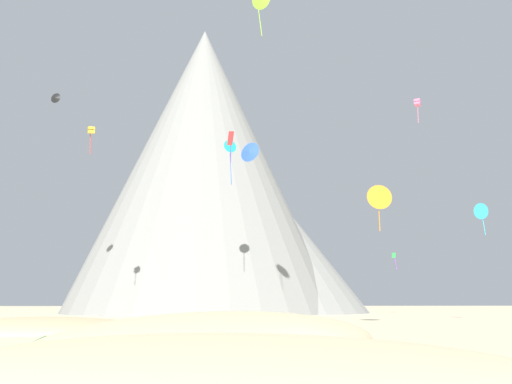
{
  "coord_description": "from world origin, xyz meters",
  "views": [
    {
      "loc": [
        -5.98,
        -28.11,
        2.5
      ],
      "look_at": [
        -1.65,
        40.7,
        14.33
      ],
      "focal_mm": 43.82,
      "sensor_mm": 36.0,
      "label": 1
    }
  ],
  "objects_px": {
    "kite_green_low": "(394,258)",
    "kite_cyan_low": "(482,211)",
    "bush_near_left": "(128,351)",
    "kite_red_mid": "(231,141)",
    "kite_orange_low": "(379,198)",
    "bush_mid_center": "(254,355)",
    "kite_lime_high": "(261,0)",
    "kite_blue_mid": "(249,152)",
    "kite_black_high": "(55,98)",
    "bush_ridge_crest": "(45,341)",
    "bush_scatter_east": "(332,347)",
    "kite_gold_mid": "(91,131)",
    "kite_rainbow_high": "(417,103)",
    "kite_teal_mid": "(230,147)",
    "rock_massif": "(217,185)"
  },
  "relations": [
    {
      "from": "kite_cyan_low",
      "to": "kite_gold_mid",
      "type": "bearing_deg",
      "value": 48.97
    },
    {
      "from": "kite_blue_mid",
      "to": "bush_near_left",
      "type": "bearing_deg",
      "value": -68.13
    },
    {
      "from": "kite_green_low",
      "to": "kite_cyan_low",
      "type": "bearing_deg",
      "value": -20.12
    },
    {
      "from": "bush_near_left",
      "to": "kite_orange_low",
      "type": "bearing_deg",
      "value": 59.66
    },
    {
      "from": "bush_near_left",
      "to": "kite_lime_high",
      "type": "distance_m",
      "value": 49.25
    },
    {
      "from": "rock_massif",
      "to": "kite_red_mid",
      "type": "relative_size",
      "value": 22.68
    },
    {
      "from": "bush_near_left",
      "to": "kite_teal_mid",
      "type": "height_order",
      "value": "kite_teal_mid"
    },
    {
      "from": "bush_near_left",
      "to": "kite_rainbow_high",
      "type": "distance_m",
      "value": 65.92
    },
    {
      "from": "kite_black_high",
      "to": "kite_blue_mid",
      "type": "bearing_deg",
      "value": -29.81
    },
    {
      "from": "bush_ridge_crest",
      "to": "kite_gold_mid",
      "type": "xyz_separation_m",
      "value": [
        -6.17,
        39.19,
        22.31
      ]
    },
    {
      "from": "kite_gold_mid",
      "to": "kite_cyan_low",
      "type": "relative_size",
      "value": 0.94
    },
    {
      "from": "bush_ridge_crest",
      "to": "rock_massif",
      "type": "xyz_separation_m",
      "value": [
        9.07,
        79.87,
        23.18
      ]
    },
    {
      "from": "bush_near_left",
      "to": "kite_red_mid",
      "type": "distance_m",
      "value": 34.0
    },
    {
      "from": "kite_orange_low",
      "to": "kite_cyan_low",
      "type": "distance_m",
      "value": 17.29
    },
    {
      "from": "bush_mid_center",
      "to": "kite_lime_high",
      "type": "xyz_separation_m",
      "value": [
        2.87,
        36.59,
        33.59
      ]
    },
    {
      "from": "rock_massif",
      "to": "kite_cyan_low",
      "type": "height_order",
      "value": "rock_massif"
    },
    {
      "from": "bush_ridge_crest",
      "to": "bush_near_left",
      "type": "distance_m",
      "value": 10.2
    },
    {
      "from": "bush_ridge_crest",
      "to": "kite_blue_mid",
      "type": "height_order",
      "value": "kite_blue_mid"
    },
    {
      "from": "bush_ridge_crest",
      "to": "kite_blue_mid",
      "type": "distance_m",
      "value": 25.36
    },
    {
      "from": "bush_scatter_east",
      "to": "kite_orange_low",
      "type": "height_order",
      "value": "kite_orange_low"
    },
    {
      "from": "bush_scatter_east",
      "to": "bush_ridge_crest",
      "type": "distance_m",
      "value": 15.45
    },
    {
      "from": "kite_orange_low",
      "to": "kite_black_high",
      "type": "height_order",
      "value": "kite_black_high"
    },
    {
      "from": "kite_green_low",
      "to": "kite_rainbow_high",
      "type": "height_order",
      "value": "kite_rainbow_high"
    },
    {
      "from": "kite_blue_mid",
      "to": "kite_gold_mid",
      "type": "bearing_deg",
      "value": 164.78
    },
    {
      "from": "bush_ridge_crest",
      "to": "bush_near_left",
      "type": "bearing_deg",
      "value": -56.73
    },
    {
      "from": "kite_gold_mid",
      "to": "kite_black_high",
      "type": "xyz_separation_m",
      "value": [
        -5.47,
        3.7,
        5.26
      ]
    },
    {
      "from": "bush_ridge_crest",
      "to": "kite_rainbow_high",
      "type": "xyz_separation_m",
      "value": [
        35.63,
        43.15,
        27.91
      ]
    },
    {
      "from": "kite_green_low",
      "to": "kite_lime_high",
      "type": "xyz_separation_m",
      "value": [
        -20.0,
        -22.86,
        25.86
      ]
    },
    {
      "from": "kite_cyan_low",
      "to": "bush_ridge_crest",
      "type": "bearing_deg",
      "value": 95.92
    },
    {
      "from": "bush_scatter_east",
      "to": "bush_ridge_crest",
      "type": "bearing_deg",
      "value": 162.96
    },
    {
      "from": "bush_near_left",
      "to": "kite_rainbow_high",
      "type": "xyz_separation_m",
      "value": [
        30.04,
        51.68,
        27.81
      ]
    },
    {
      "from": "bush_mid_center",
      "to": "kite_lime_high",
      "type": "bearing_deg",
      "value": 85.51
    },
    {
      "from": "bush_ridge_crest",
      "to": "kite_green_low",
      "type": "distance_m",
      "value": 60.33
    },
    {
      "from": "kite_blue_mid",
      "to": "kite_lime_high",
      "type": "xyz_separation_m",
      "value": [
        1.68,
        9.73,
        18.94
      ]
    },
    {
      "from": "kite_teal_mid",
      "to": "kite_red_mid",
      "type": "distance_m",
      "value": 24.66
    },
    {
      "from": "rock_massif",
      "to": "kite_blue_mid",
      "type": "height_order",
      "value": "rock_massif"
    },
    {
      "from": "kite_orange_low",
      "to": "kite_cyan_low",
      "type": "bearing_deg",
      "value": -145.95
    },
    {
      "from": "kite_teal_mid",
      "to": "bush_near_left",
      "type": "bearing_deg",
      "value": 61.34
    },
    {
      "from": "bush_near_left",
      "to": "kite_teal_mid",
      "type": "relative_size",
      "value": 0.44
    },
    {
      "from": "bush_near_left",
      "to": "kite_cyan_low",
      "type": "xyz_separation_m",
      "value": [
        34.03,
        42.89,
        12.07
      ]
    },
    {
      "from": "bush_mid_center",
      "to": "kite_black_high",
      "type": "xyz_separation_m",
      "value": [
        -22.33,
        52.8,
        27.55
      ]
    },
    {
      "from": "kite_cyan_low",
      "to": "kite_teal_mid",
      "type": "height_order",
      "value": "kite_teal_mid"
    },
    {
      "from": "bush_mid_center",
      "to": "kite_orange_low",
      "type": "height_order",
      "value": "kite_orange_low"
    },
    {
      "from": "kite_orange_low",
      "to": "kite_blue_mid",
      "type": "bearing_deg",
      "value": 31.79
    },
    {
      "from": "bush_mid_center",
      "to": "kite_green_low",
      "type": "xyz_separation_m",
      "value": [
        22.87,
        59.44,
        7.72
      ]
    },
    {
      "from": "kite_lime_high",
      "to": "kite_orange_low",
      "type": "bearing_deg",
      "value": 25.55
    },
    {
      "from": "bush_mid_center",
      "to": "kite_orange_low",
      "type": "distance_m",
      "value": 39.59
    },
    {
      "from": "kite_gold_mid",
      "to": "kite_cyan_low",
      "type": "distance_m",
      "value": 47.16
    },
    {
      "from": "bush_ridge_crest",
      "to": "kite_rainbow_high",
      "type": "relative_size",
      "value": 0.66
    },
    {
      "from": "kite_cyan_low",
      "to": "kite_blue_mid",
      "type": "bearing_deg",
      "value": 87.12
    }
  ]
}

